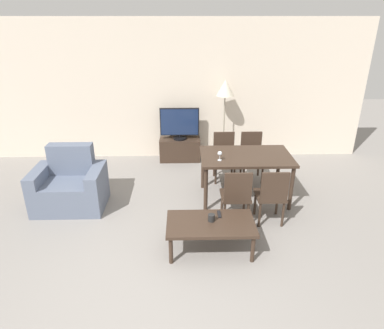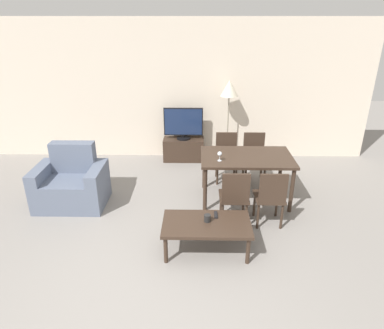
{
  "view_description": "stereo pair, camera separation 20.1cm",
  "coord_description": "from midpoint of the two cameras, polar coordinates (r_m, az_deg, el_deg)",
  "views": [
    {
      "loc": [
        0.32,
        -2.75,
        2.72
      ],
      "look_at": [
        0.44,
        1.96,
        0.65
      ],
      "focal_mm": 32.0,
      "sensor_mm": 36.0,
      "label": 1
    },
    {
      "loc": [
        0.52,
        -2.75,
        2.72
      ],
      "look_at": [
        0.44,
        1.96,
        0.65
      ],
      "focal_mm": 32.0,
      "sensor_mm": 36.0,
      "label": 2
    }
  ],
  "objects": [
    {
      "name": "tv_stand",
      "position": [
        6.92,
        -0.57,
        2.55
      ],
      "size": [
        0.8,
        0.37,
        0.45
      ],
      "color": "#38281E",
      "rests_on": "ground_plane"
    },
    {
      "name": "remote_primary",
      "position": [
        4.37,
        5.32,
        -8.36
      ],
      "size": [
        0.04,
        0.15,
        0.02
      ],
      "color": "black",
      "rests_on": "coffee_table"
    },
    {
      "name": "armchair",
      "position": [
        5.55,
        -18.44,
        -3.19
      ],
      "size": [
        1.03,
        0.74,
        0.93
      ],
      "color": "slate",
      "rests_on": "ground_plane"
    },
    {
      "name": "dining_table",
      "position": [
        5.33,
        10.12,
        0.55
      ],
      "size": [
        1.39,
        0.87,
        0.74
      ],
      "color": "#38281E",
      "rests_on": "ground_plane"
    },
    {
      "name": "dining_chair_far",
      "position": [
        6.12,
        11.24,
        1.59
      ],
      "size": [
        0.4,
        0.4,
        0.84
      ],
      "color": "#38281E",
      "rests_on": "ground_plane"
    },
    {
      "name": "coffee_table",
      "position": [
        4.25,
        3.83,
        -10.17
      ],
      "size": [
        1.08,
        0.6,
        0.4
      ],
      "color": "#38281E",
      "rests_on": "ground_plane"
    },
    {
      "name": "dining_chair_far_left",
      "position": [
        6.05,
        6.69,
        1.64
      ],
      "size": [
        0.4,
        0.4,
        0.84
      ],
      "color": "#38281E",
      "rests_on": "ground_plane"
    },
    {
      "name": "ground_plane",
      "position": [
        3.89,
        -5.86,
        -20.8
      ],
      "size": [
        18.0,
        18.0,
        0.0
      ],
      "primitive_type": "plane",
      "color": "gray"
    },
    {
      "name": "wine_glass_left",
      "position": [
        5.03,
        5.79,
        1.68
      ],
      "size": [
        0.07,
        0.07,
        0.15
      ],
      "color": "silver",
      "rests_on": "dining_table"
    },
    {
      "name": "dining_chair_near_right",
      "position": [
        4.8,
        14.12,
        -5.08
      ],
      "size": [
        0.4,
        0.4,
        0.84
      ],
      "color": "#38281E",
      "rests_on": "ground_plane"
    },
    {
      "name": "floor_lamp",
      "position": [
        6.57,
        7.11,
        11.89
      ],
      "size": [
        0.33,
        0.33,
        1.62
      ],
      "color": "gray",
      "rests_on": "ground_plane"
    },
    {
      "name": "dining_chair_near",
      "position": [
        4.72,
        8.33,
        -5.13
      ],
      "size": [
        0.4,
        0.4,
        0.84
      ],
      "color": "#38281E",
      "rests_on": "ground_plane"
    },
    {
      "name": "wall_back",
      "position": [
        6.86,
        -2.61,
        12.14
      ],
      "size": [
        7.83,
        0.06,
        2.7
      ],
      "color": "beige",
      "rests_on": "ground_plane"
    },
    {
      "name": "cup_white_near",
      "position": [
        4.23,
        3.96,
        -8.92
      ],
      "size": [
        0.08,
        0.08,
        0.09
      ],
      "color": "black",
      "rests_on": "coffee_table"
    },
    {
      "name": "tv",
      "position": [
        6.74,
        -0.59,
        6.85
      ],
      "size": [
        0.76,
        0.27,
        0.63
      ],
      "color": "black",
      "rests_on": "tv_stand"
    }
  ]
}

